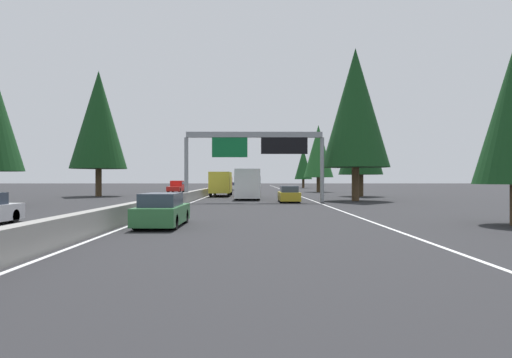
# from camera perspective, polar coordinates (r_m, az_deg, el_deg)

# --- Properties ---
(ground_plane) EXTENTS (320.00, 320.00, 0.00)m
(ground_plane) POSITION_cam_1_polar(r_m,az_deg,el_deg) (61.36, -5.75, -1.98)
(ground_plane) COLOR #262628
(median_barrier) EXTENTS (180.00, 0.56, 0.90)m
(median_barrier) POSITION_cam_1_polar(r_m,az_deg,el_deg) (81.29, -4.63, -1.18)
(median_barrier) COLOR gray
(median_barrier) RESTS_ON ground
(shoulder_stripe_right) EXTENTS (160.00, 0.16, 0.01)m
(shoulder_stripe_right) POSITION_cam_1_polar(r_m,az_deg,el_deg) (71.31, 4.28, -1.70)
(shoulder_stripe_right) COLOR silver
(shoulder_stripe_right) RESTS_ON ground
(shoulder_stripe_median) EXTENTS (160.00, 0.16, 0.01)m
(shoulder_stripe_median) POSITION_cam_1_polar(r_m,az_deg,el_deg) (71.30, -4.79, -1.70)
(shoulder_stripe_median) COLOR silver
(shoulder_stripe_median) RESTS_ON ground
(sign_gantry_overhead) EXTENTS (0.50, 12.68, 6.37)m
(sign_gantry_overhead) POSITION_cam_1_polar(r_m,az_deg,el_deg) (39.68, 0.03, 4.28)
(sign_gantry_overhead) COLOR gray
(sign_gantry_overhead) RESTS_ON ground
(sedan_near_right) EXTENTS (4.40, 1.80, 1.47)m
(sedan_near_right) POSITION_cam_1_polar(r_m,az_deg,el_deg) (19.75, -12.14, -4.08)
(sedan_near_right) COLOR #2D6B38
(sedan_near_right) RESTS_ON ground
(sedan_mid_right) EXTENTS (4.40, 1.80, 1.47)m
(sedan_mid_right) POSITION_cam_1_polar(r_m,az_deg,el_deg) (40.03, 4.30, -2.03)
(sedan_mid_right) COLOR #AD931E
(sedan_mid_right) RESTS_ON ground
(box_truck_near_center) EXTENTS (8.50, 2.40, 2.95)m
(box_truck_near_center) POSITION_cam_1_polar(r_m,az_deg,el_deg) (54.18, -4.55, -0.53)
(box_truck_near_center) COLOR gold
(box_truck_near_center) RESTS_ON ground
(pickup_mid_left) EXTENTS (5.60, 2.00, 1.86)m
(pickup_mid_left) POSITION_cam_1_polar(r_m,az_deg,el_deg) (114.30, -0.45, -0.62)
(pickup_mid_left) COLOR #1E4793
(pickup_mid_left) RESTS_ON ground
(bus_far_left) EXTENTS (11.50, 2.55, 3.10)m
(bus_far_left) POSITION_cam_1_polar(r_m,az_deg,el_deg) (47.74, -1.05, -0.47)
(bus_far_left) COLOR white
(bus_far_left) RESTS_ON ground
(sedan_far_right) EXTENTS (4.40, 1.80, 1.47)m
(sedan_far_right) POSITION_cam_1_polar(r_m,az_deg,el_deg) (84.81, -3.01, -0.98)
(sedan_far_right) COLOR white
(sedan_far_right) RESTS_ON ground
(oncoming_near) EXTENTS (5.60, 2.00, 1.86)m
(oncoming_near) POSITION_cam_1_polar(r_m,az_deg,el_deg) (69.81, -10.32, -0.99)
(oncoming_near) COLOR red
(oncoming_near) RESTS_ON ground
(conifer_right_near) EXTENTS (6.45, 6.45, 14.65)m
(conifer_right_near) POSITION_cam_1_polar(r_m,az_deg,el_deg) (43.40, 12.84, 9.03)
(conifer_right_near) COLOR #4C3823
(conifer_right_near) RESTS_ON ground
(conifer_right_mid) EXTENTS (5.30, 5.30, 12.04)m
(conifer_right_mid) POSITION_cam_1_polar(r_m,az_deg,el_deg) (54.54, 13.48, 5.48)
(conifer_right_mid) COLOR #4C3823
(conifer_right_mid) RESTS_ON ground
(conifer_right_far) EXTENTS (4.80, 4.80, 10.90)m
(conifer_right_far) POSITION_cam_1_polar(r_m,az_deg,el_deg) (71.69, 8.14, 3.60)
(conifer_right_far) COLOR #4C3823
(conifer_right_far) RESTS_ON ground
(conifer_right_distant) EXTENTS (4.18, 4.18, 9.51)m
(conifer_right_distant) POSITION_cam_1_polar(r_m,az_deg,el_deg) (105.15, 6.18, 1.98)
(conifer_right_distant) COLOR #4C3823
(conifer_right_distant) RESTS_ON ground
(conifer_left_near) EXTENTS (6.74, 6.74, 15.32)m
(conifer_left_near) POSITION_cam_1_polar(r_m,az_deg,el_deg) (56.93, -19.83, 7.27)
(conifer_left_near) COLOR #4C3823
(conifer_left_near) RESTS_ON ground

